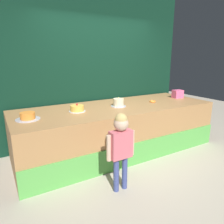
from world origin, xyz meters
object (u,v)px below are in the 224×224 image
object	(u,v)px
child_figure	(121,142)
cake_right	(118,103)
pink_box	(178,94)
donut	(153,101)
cake_left	(28,116)
cake_center	(77,109)

from	to	relation	value
child_figure	cake_right	bearing A→B (deg)	59.62
pink_box	donut	xyz separation A→B (m)	(-0.77, -0.08, -0.07)
donut	cake_right	world-z (taller)	cake_right
child_figure	pink_box	bearing A→B (deg)	27.17
cake_left	cake_center	distance (m)	0.77
pink_box	cake_right	world-z (taller)	cake_right
cake_center	cake_right	bearing A→B (deg)	-2.19
pink_box	cake_left	distance (m)	3.08
cake_left	pink_box	bearing A→B (deg)	1.90
child_figure	pink_box	distance (m)	2.44
cake_center	cake_right	xyz separation A→B (m)	(0.77, -0.03, 0.02)
pink_box	cake_left	bearing A→B (deg)	-178.10
cake_left	cake_center	world-z (taller)	cake_center
cake_center	cake_left	bearing A→B (deg)	-174.17
child_figure	cake_center	size ratio (longest dim) A/B	3.91
cake_left	cake_right	size ratio (longest dim) A/B	1.24
pink_box	cake_left	xyz separation A→B (m)	(-3.08, -0.10, -0.04)
child_figure	cake_left	distance (m)	1.38
child_figure	cake_left	world-z (taller)	child_figure
donut	cake_right	size ratio (longest dim) A/B	0.44
child_figure	cake_center	xyz separation A→B (m)	(-0.15, 1.08, 0.22)
cake_left	cake_right	distance (m)	1.54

